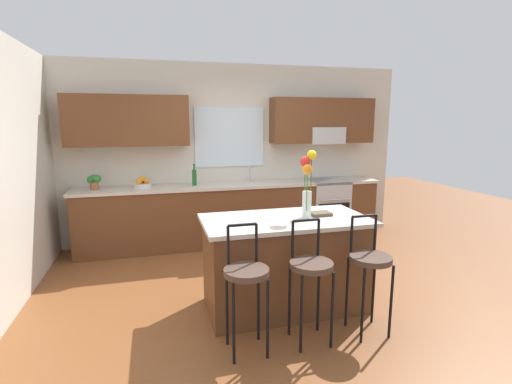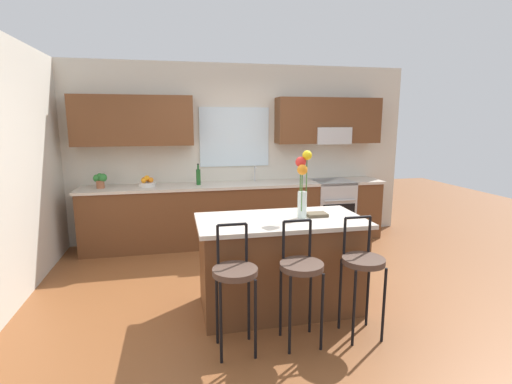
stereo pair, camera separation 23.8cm
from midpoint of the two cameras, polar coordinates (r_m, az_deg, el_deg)
ground_plane at (r=4.38m, az=2.77°, el=-14.34°), size 14.00×14.00×0.00m
wall_left at (r=4.43m, az=-32.23°, el=2.54°), size 0.12×4.60×2.70m
back_wall_assembly at (r=5.92m, az=-1.80°, el=7.34°), size 5.60×0.50×2.70m
counter_run at (r=5.79m, az=-1.49°, el=-3.15°), size 4.56×0.64×0.92m
sink_faucet at (r=5.88m, az=0.98°, el=2.96°), size 0.02×0.13×0.23m
oven_range at (r=6.22m, az=12.31°, el=-2.48°), size 0.60×0.64×0.92m
kitchen_island at (r=3.82m, az=5.46°, el=-10.65°), size 1.61×0.84×0.92m
bar_stool_near at (r=3.07m, az=-0.91°, el=-12.70°), size 0.36×0.36×1.04m
bar_stool_middle at (r=3.21m, az=8.97°, el=-11.73°), size 0.36×0.36×1.04m
bar_stool_far at (r=3.44m, az=17.71°, el=-10.58°), size 0.36×0.36×1.04m
flower_vase at (r=3.66m, az=8.89°, el=1.63°), size 0.16×0.16×0.65m
cookbook at (r=3.82m, az=10.86°, el=-3.36°), size 0.20×0.15×0.03m
fruit_bowl_oranges at (r=5.61m, az=-14.93°, el=1.36°), size 0.24×0.24×0.16m
bottle_olive_oil at (r=5.61m, az=-7.47°, el=2.33°), size 0.06×0.06×0.31m
potted_plant_small at (r=5.66m, az=-21.30°, el=1.76°), size 0.19×0.13×0.21m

